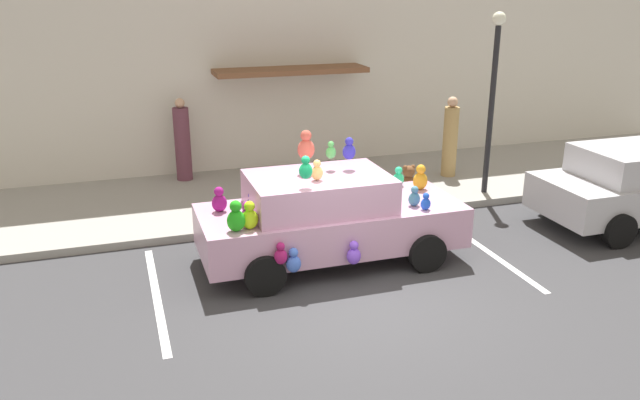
{
  "coord_description": "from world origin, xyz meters",
  "views": [
    {
      "loc": [
        -3.31,
        -8.12,
        4.58
      ],
      "look_at": [
        -0.01,
        2.02,
        0.9
      ],
      "focal_mm": 36.04,
      "sensor_mm": 36.0,
      "label": 1
    }
  ],
  "objects_px": {
    "parked_sedan_behind": "(639,185)",
    "street_lamp_post": "(493,85)",
    "pedestrian_walking_past": "(450,139)",
    "pedestrian_near_shopfront": "(183,142)",
    "plush_covered_car": "(327,217)",
    "teddy_bear_on_sidewalk": "(408,182)"
  },
  "relations": [
    {
      "from": "plush_covered_car",
      "to": "parked_sedan_behind",
      "type": "distance_m",
      "value": 6.37
    },
    {
      "from": "parked_sedan_behind",
      "to": "plush_covered_car",
      "type": "bearing_deg",
      "value": 178.7
    },
    {
      "from": "parked_sedan_behind",
      "to": "pedestrian_walking_past",
      "type": "distance_m",
      "value": 4.21
    },
    {
      "from": "parked_sedan_behind",
      "to": "teddy_bear_on_sidewalk",
      "type": "xyz_separation_m",
      "value": [
        -3.75,
        2.48,
        -0.32
      ]
    },
    {
      "from": "pedestrian_near_shopfront",
      "to": "pedestrian_walking_past",
      "type": "height_order",
      "value": "pedestrian_near_shopfront"
    },
    {
      "from": "pedestrian_walking_past",
      "to": "teddy_bear_on_sidewalk",
      "type": "bearing_deg",
      "value": -144.78
    },
    {
      "from": "parked_sedan_behind",
      "to": "pedestrian_walking_past",
      "type": "bearing_deg",
      "value": 121.07
    },
    {
      "from": "parked_sedan_behind",
      "to": "teddy_bear_on_sidewalk",
      "type": "bearing_deg",
      "value": 146.5
    },
    {
      "from": "teddy_bear_on_sidewalk",
      "to": "street_lamp_post",
      "type": "distance_m",
      "value": 2.67
    },
    {
      "from": "pedestrian_walking_past",
      "to": "pedestrian_near_shopfront",
      "type": "bearing_deg",
      "value": 164.8
    },
    {
      "from": "plush_covered_car",
      "to": "street_lamp_post",
      "type": "relative_size",
      "value": 1.15
    },
    {
      "from": "plush_covered_car",
      "to": "pedestrian_walking_past",
      "type": "height_order",
      "value": "plush_covered_car"
    },
    {
      "from": "parked_sedan_behind",
      "to": "pedestrian_walking_past",
      "type": "xyz_separation_m",
      "value": [
        -2.17,
        3.6,
        0.24
      ]
    },
    {
      "from": "teddy_bear_on_sidewalk",
      "to": "street_lamp_post",
      "type": "bearing_deg",
      "value": -8.05
    },
    {
      "from": "street_lamp_post",
      "to": "parked_sedan_behind",
      "type": "bearing_deg",
      "value": -47.9
    },
    {
      "from": "parked_sedan_behind",
      "to": "pedestrian_near_shopfront",
      "type": "height_order",
      "value": "pedestrian_near_shopfront"
    },
    {
      "from": "parked_sedan_behind",
      "to": "street_lamp_post",
      "type": "distance_m",
      "value": 3.46
    },
    {
      "from": "pedestrian_near_shopfront",
      "to": "street_lamp_post",
      "type": "bearing_deg",
      "value": -25.95
    },
    {
      "from": "parked_sedan_behind",
      "to": "teddy_bear_on_sidewalk",
      "type": "relative_size",
      "value": 5.87
    },
    {
      "from": "pedestrian_walking_past",
      "to": "parked_sedan_behind",
      "type": "bearing_deg",
      "value": -58.93
    },
    {
      "from": "plush_covered_car",
      "to": "teddy_bear_on_sidewalk",
      "type": "height_order",
      "value": "plush_covered_car"
    },
    {
      "from": "teddy_bear_on_sidewalk",
      "to": "pedestrian_walking_past",
      "type": "bearing_deg",
      "value": 35.22
    }
  ]
}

